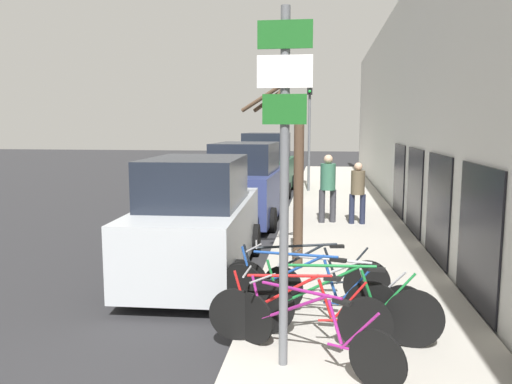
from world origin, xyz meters
TOP-DOWN VIEW (x-y plane):
  - ground_plane at (0.00, 11.20)m, footprint 80.00×80.00m
  - sidewalk_curb at (2.60, 14.00)m, footprint 3.20×32.00m
  - building_facade at (4.35, 13.92)m, footprint 0.23×32.00m
  - signpost at (1.65, 3.58)m, footprint 0.56×0.12m
  - bicycle_0 at (1.92, 3.62)m, footprint 1.88×1.26m
  - bicycle_1 at (1.79, 4.09)m, footprint 2.17×0.44m
  - bicycle_2 at (2.25, 4.28)m, footprint 2.42×0.44m
  - bicycle_3 at (1.83, 4.66)m, footprint 2.37×0.81m
  - bicycle_4 at (2.29, 4.89)m, footprint 2.15×0.91m
  - bicycle_5 at (1.83, 5.36)m, footprint 2.40×0.50m
  - parked_car_0 at (-0.19, 7.15)m, footprint 2.09×4.57m
  - parked_car_1 at (-0.08, 12.30)m, footprint 2.12×4.45m
  - parked_car_2 at (-0.14, 18.08)m, footprint 2.12×4.32m
  - pedestrian_near at (2.18, 11.71)m, footprint 0.46×0.40m
  - pedestrian_far at (2.96, 11.62)m, footprint 0.42×0.36m
  - street_tree at (1.55, 7.37)m, footprint 1.18×0.54m
  - traffic_light at (1.50, 18.09)m, footprint 0.20×0.30m

SIDE VIEW (x-z plane):
  - ground_plane at x=0.00m, z-range 0.00..0.00m
  - sidewalk_curb at x=2.60m, z-range 0.00..0.15m
  - bicycle_0 at x=1.92m, z-range 0.09..0.94m
  - bicycle_4 at x=2.29m, z-range 0.09..0.95m
  - bicycle_1 at x=1.79m, z-range 0.09..0.96m
  - bicycle_5 at x=1.83m, z-range 0.08..1.01m
  - bicycle_2 at x=2.25m, z-range 0.08..1.04m
  - bicycle_3 at x=1.83m, z-range 0.07..1.05m
  - parked_car_0 at x=-0.19m, z-range -0.09..2.06m
  - parked_car_1 at x=-0.08m, z-range -0.10..2.14m
  - parked_car_2 at x=-0.14m, z-range -0.13..2.29m
  - pedestrian_far at x=2.96m, z-range 0.28..1.89m
  - pedestrian_near at x=2.18m, z-range 0.29..2.09m
  - street_tree at x=1.55m, z-range 0.00..3.69m
  - signpost at x=1.65m, z-range 0.41..4.16m
  - traffic_light at x=1.50m, z-range 0.78..5.28m
  - building_facade at x=4.35m, z-range -0.03..6.47m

